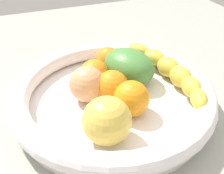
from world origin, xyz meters
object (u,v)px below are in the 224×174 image
Objects in this scene: fruit_bowl at (112,96)px; apple_yellow at (107,121)px; mango_green at (129,66)px; peach_blush at (87,84)px; orange_mid_left at (115,87)px; orange_front at (131,99)px; orange_rear at (108,59)px; orange_mid_right at (94,73)px; banana_draped_left at (171,71)px.

fruit_bowl is 4.91× the size of apple_yellow.
apple_yellow is 17.32cm from mango_green.
orange_mid_left is at bearing 61.89° from peach_blush.
peach_blush is at bearing -138.54° from orange_front.
peach_blush is (-2.42, -4.53, 0.29)cm from orange_mid_left.
fruit_bowl is at bearing -47.76° from mango_green.
mango_green reaches higher than fruit_bowl.
orange_front reaches higher than orange_mid_left.
peach_blush is at bearing -71.99° from mango_green.
orange_rear is at bearing 140.76° from peach_blush.
orange_mid_right is at bearing -42.89° from orange_rear.
orange_rear is 21.36cm from apple_yellow.
peach_blush is at bearing -33.80° from orange_mid_right.
orange_front is 0.82× the size of apple_yellow.
orange_mid_left is at bearing -13.76° from orange_rear.
fruit_bowl is at bearing -16.69° from orange_rear.
banana_draped_left is 20.29cm from apple_yellow.
orange_mid_right is (-10.41, -3.20, -0.31)cm from orange_front.
banana_draped_left is at bearing 72.46° from orange_mid_right.
fruit_bowl is at bearing -158.86° from orange_front.
peach_blush reaches higher than orange_mid_right.
peach_blush is (-0.75, -17.20, 0.62)cm from banana_draped_left.
peach_blush is at bearing -92.51° from banana_draped_left.
orange_mid_right reaches higher than orange_rear.
apple_yellow reaches higher than fruit_bowl.
orange_rear is 11.58cm from peach_blush.
orange_mid_left is 0.91× the size of peach_blush.
peach_blush and mango_green have the same top height.
apple_yellow reaches higher than orange_mid_left.
orange_mid_left is at bearing -163.05° from orange_front.
banana_draped_left reaches higher than fruit_bowl.
mango_green reaches higher than banana_draped_left.
orange_rear is at bearing 137.11° from orange_mid_right.
banana_draped_left is 12.79cm from orange_mid_left.
orange_rear is 0.46× the size of mango_green.
orange_mid_left reaches higher than orange_mid_right.
orange_mid_left is at bearing -82.52° from banana_draped_left.
banana_draped_left is at bearing 45.56° from orange_rear.
peach_blush is 10.20cm from mango_green.
orange_front is at bearing 41.46° from peach_blush.
fruit_bowl is 6.29cm from orange_mid_right.
orange_mid_right is 0.84× the size of peach_blush.
fruit_bowl is 1.43× the size of banana_draped_left.
orange_mid_left is 1.20× the size of orange_rear.
orange_mid_right is at bearing -107.54° from banana_draped_left.
peach_blush reaches higher than orange_rear.
banana_draped_left is 2.34× the size of mango_green.
orange_mid_left is at bearing 17.15° from orange_mid_right.
mango_green reaches higher than orange_mid_left.
apple_yellow is (10.23, -17.49, 1.08)cm from banana_draped_left.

